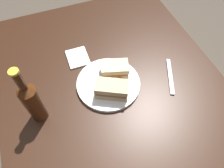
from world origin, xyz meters
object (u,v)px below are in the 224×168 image
(sandwich_half_left, at_px, (112,89))
(napkin, at_px, (78,58))
(sandwich_half_right, at_px, (115,69))
(plate, at_px, (108,84))
(fork, at_px, (170,76))
(cider_bottle, at_px, (32,101))

(sandwich_half_left, distance_m, napkin, 0.25)
(sandwich_half_left, bearing_deg, sandwich_half_right, 152.33)
(plate, distance_m, fork, 0.26)
(sandwich_half_right, xyz_separation_m, cider_bottle, (0.07, -0.32, 0.06))
(sandwich_half_left, bearing_deg, fork, 89.60)
(sandwich_half_left, distance_m, fork, 0.26)
(napkin, bearing_deg, fork, 54.64)
(sandwich_half_left, relative_size, napkin, 1.26)
(napkin, bearing_deg, sandwich_half_left, 17.21)
(sandwich_half_left, height_order, sandwich_half_right, sandwich_half_left)
(sandwich_half_right, distance_m, fork, 0.23)
(cider_bottle, xyz_separation_m, napkin, (-0.22, 0.20, -0.10))
(sandwich_half_left, xyz_separation_m, fork, (0.00, 0.26, -0.04))
(sandwich_half_left, height_order, napkin, sandwich_half_left)
(sandwich_half_left, relative_size, sandwich_half_right, 1.12)
(sandwich_half_left, xyz_separation_m, napkin, (-0.23, -0.07, -0.04))
(plate, xyz_separation_m, sandwich_half_left, (0.05, -0.00, 0.04))
(cider_bottle, bearing_deg, sandwich_half_left, 86.46)
(plate, distance_m, cider_bottle, 0.30)
(plate, height_order, cider_bottle, cider_bottle)
(plate, xyz_separation_m, fork, (0.05, 0.25, -0.00))
(sandwich_half_right, xyz_separation_m, napkin, (-0.15, -0.12, -0.04))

